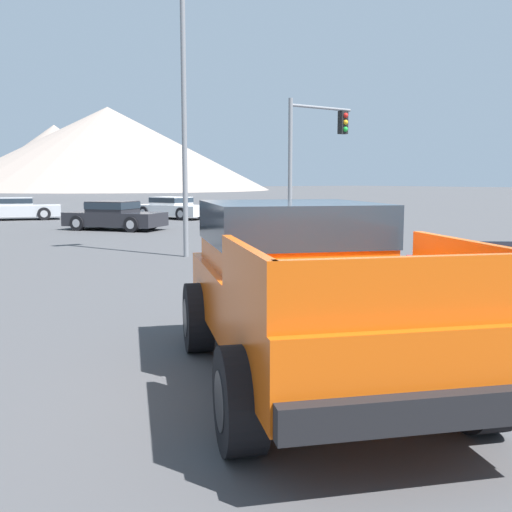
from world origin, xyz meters
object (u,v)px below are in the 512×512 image
object	(u,v)px
red_convertible_car	(487,287)
parked_car_silver	(16,208)
parked_car_dark	(114,215)
orange_pickup_truck	(304,279)
street_lamp_post	(183,76)
parked_car_white	(172,207)
traffic_light_crosswalk	(315,142)

from	to	relation	value
red_convertible_car	parked_car_silver	xyz separation A→B (m)	(-0.27, 27.92, 0.18)
parked_car_dark	red_convertible_car	bearing A→B (deg)	49.33
orange_pickup_truck	street_lamp_post	world-z (taller)	street_lamp_post
parked_car_dark	parked_car_silver	size ratio (longest dim) A/B	0.91
parked_car_dark	orange_pickup_truck	bearing A→B (deg)	37.25
parked_car_dark	parked_car_white	distance (m)	7.60
street_lamp_post	parked_car_dark	bearing A→B (deg)	78.91
parked_car_dark	parked_car_white	world-z (taller)	parked_car_dark
parked_car_white	parked_car_silver	bearing A→B (deg)	-49.35
orange_pickup_truck	red_convertible_car	distance (m)	4.36
street_lamp_post	parked_car_white	bearing A→B (deg)	63.64
red_convertible_car	parked_car_silver	bearing A→B (deg)	129.00
orange_pickup_truck	parked_car_dark	bearing A→B (deg)	97.02
orange_pickup_truck	traffic_light_crosswalk	world-z (taller)	traffic_light_crosswalk
parked_car_white	street_lamp_post	size ratio (longest dim) A/B	0.57
red_convertible_car	orange_pickup_truck	bearing A→B (deg)	-133.77
red_convertible_car	parked_car_white	distance (m)	24.95
orange_pickup_truck	parked_car_white	distance (m)	27.00
red_convertible_car	traffic_light_crosswalk	size ratio (longest dim) A/B	0.84
traffic_light_crosswalk	street_lamp_post	world-z (taller)	street_lamp_post
parked_car_silver	orange_pickup_truck	bearing A→B (deg)	8.79
red_convertible_car	parked_car_white	xyz separation A→B (m)	(6.98, 23.96, 0.18)
red_convertible_car	traffic_light_crosswalk	distance (m)	14.57
red_convertible_car	parked_car_dark	world-z (taller)	parked_car_dark
parked_car_silver	parked_car_white	xyz separation A→B (m)	(7.25, -3.96, 0.00)
parked_car_white	parked_car_dark	bearing A→B (deg)	23.00
orange_pickup_truck	street_lamp_post	distance (m)	11.04
parked_car_white	red_convertible_car	bearing A→B (deg)	53.07
parked_car_dark	street_lamp_post	size ratio (longest dim) A/B	0.54
red_convertible_car	parked_car_dark	size ratio (longest dim) A/B	0.98
parked_car_silver	parked_car_white	bearing A→B (deg)	78.11
parked_car_dark	parked_car_white	size ratio (longest dim) A/B	0.93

